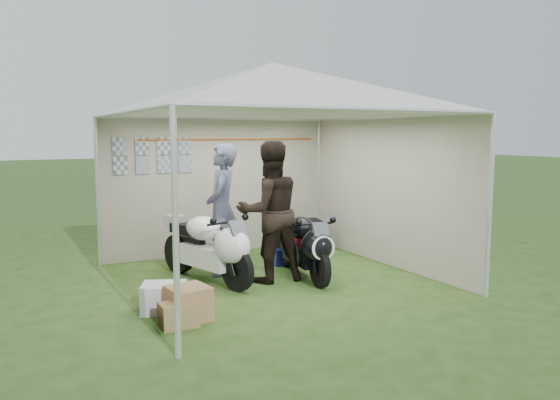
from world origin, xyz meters
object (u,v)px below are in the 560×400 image
at_px(person_dark_jacket, 270,212).
at_px(crate_3, 179,315).
at_px(crate_2, 187,308).
at_px(paddock_stand, 284,257).
at_px(crate_1, 188,303).
at_px(motorcycle_white, 210,245).
at_px(motorcycle_black, 305,244).
at_px(equipment_box, 305,235).
at_px(person_blue_jacket, 222,210).
at_px(crate_0, 164,298).
at_px(canopy_tent, 271,95).

height_order(person_dark_jacket, crate_3, person_dark_jacket).
bearing_deg(crate_2, paddock_stand, 38.28).
distance_m(crate_1, crate_3, 0.22).
xyz_separation_m(motorcycle_white, person_dark_jacket, (0.77, -0.28, 0.45)).
bearing_deg(motorcycle_black, person_dark_jacket, 176.61).
xyz_separation_m(person_dark_jacket, equipment_box, (1.46, 1.51, -0.71)).
bearing_deg(person_blue_jacket, crate_0, -14.75).
bearing_deg(motorcycle_white, crate_1, -136.32).
height_order(paddock_stand, crate_3, crate_3).
relative_size(motorcycle_black, crate_2, 5.54).
distance_m(canopy_tent, motorcycle_white, 2.22).
bearing_deg(canopy_tent, equipment_box, 46.05).
distance_m(crate_0, crate_1, 0.43).
relative_size(crate_0, crate_1, 1.18).
relative_size(paddock_stand, person_dark_jacket, 0.17).
height_order(equipment_box, crate_3, equipment_box).
distance_m(paddock_stand, person_blue_jacket, 1.34).
height_order(motorcycle_black, person_blue_jacket, person_blue_jacket).
bearing_deg(person_blue_jacket, crate_3, -4.88).
xyz_separation_m(person_blue_jacket, crate_3, (-1.25, -1.84, -0.82)).
bearing_deg(crate_2, equipment_box, 39.82).
bearing_deg(crate_1, paddock_stand, 39.21).
height_order(crate_1, crate_2, crate_1).
relative_size(equipment_box, crate_3, 1.38).
relative_size(person_dark_jacket, crate_3, 4.98).
xyz_separation_m(canopy_tent, crate_2, (-1.59, -1.04, -2.46)).
relative_size(equipment_box, crate_2, 1.66).
xyz_separation_m(motorcycle_black, equipment_box, (0.95, 1.61, -0.22)).
bearing_deg(person_dark_jacket, motorcycle_black, 173.17).
height_order(canopy_tent, paddock_stand, canopy_tent).
bearing_deg(crate_0, paddock_stand, 30.37).
bearing_deg(crate_2, crate_1, -92.18).
bearing_deg(crate_3, crate_2, 51.91).
xyz_separation_m(paddock_stand, equipment_box, (0.84, 0.80, 0.14)).
relative_size(person_blue_jacket, equipment_box, 3.54).
bearing_deg(crate_1, motorcycle_black, 24.77).
bearing_deg(person_dark_jacket, paddock_stand, -126.61).
relative_size(paddock_stand, equipment_box, 0.63).
bearing_deg(crate_2, motorcycle_black, 23.42).
distance_m(canopy_tent, person_dark_jacket, 1.60).
bearing_deg(crate_2, motorcycle_white, 58.95).
relative_size(motorcycle_white, paddock_stand, 5.51).
distance_m(paddock_stand, crate_1, 2.77).
distance_m(motorcycle_black, crate_0, 2.28).
bearing_deg(paddock_stand, crate_2, -141.72).
distance_m(person_dark_jacket, equipment_box, 2.21).
relative_size(canopy_tent, crate_3, 14.44).
relative_size(motorcycle_black, crate_0, 3.61).
distance_m(motorcycle_white, crate_0, 1.35).
bearing_deg(motorcycle_black, equipment_box, 67.14).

